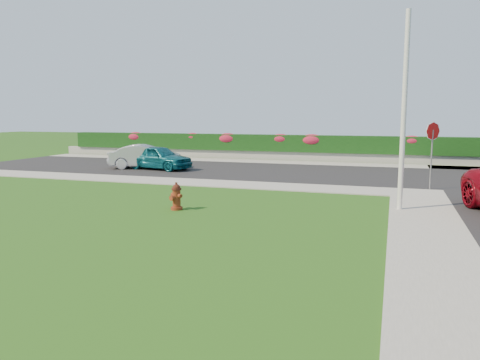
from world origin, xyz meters
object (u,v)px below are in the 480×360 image
(fire_hydrant, at_px, (176,197))
(stop_sign, at_px, (432,139))
(utility_pole, at_px, (404,112))
(sedan_silver, at_px, (146,156))
(sedan_teal, at_px, (158,157))

(fire_hydrant, relative_size, stop_sign, 0.32)
(utility_pole, bearing_deg, sedan_silver, 150.18)
(sedan_teal, bearing_deg, fire_hydrant, -137.62)
(stop_sign, bearing_deg, fire_hydrant, -160.86)
(sedan_silver, bearing_deg, stop_sign, -120.78)
(sedan_silver, distance_m, stop_sign, 15.07)
(sedan_silver, bearing_deg, utility_pole, -138.61)
(fire_hydrant, xyz_separation_m, sedan_silver, (-6.69, 9.87, 0.28))
(fire_hydrant, bearing_deg, sedan_silver, 148.16)
(sedan_teal, relative_size, sedan_silver, 0.97)
(sedan_teal, distance_m, utility_pole, 14.83)
(sedan_silver, distance_m, utility_pole, 15.72)
(utility_pole, bearing_deg, sedan_teal, 149.15)
(stop_sign, bearing_deg, sedan_silver, 146.95)
(sedan_silver, bearing_deg, sedan_teal, -122.43)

